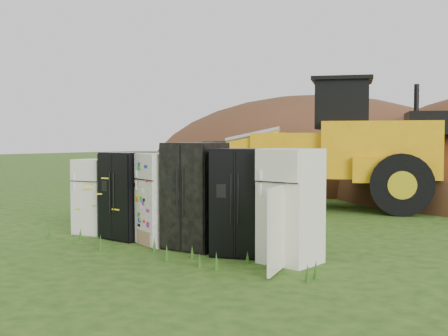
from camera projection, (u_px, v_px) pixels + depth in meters
The scene contains 10 objects.
ground at pixel (183, 247), 10.64m from camera, with size 120.00×120.00×0.00m, color #214512.
fridge_leftmost at pixel (95, 197), 12.04m from camera, with size 0.71×0.68×1.61m, color white, non-canonical shape.
fridge_black_side at pixel (127, 196), 11.46m from camera, with size 0.92×0.73×1.77m, color black, non-canonical shape.
fridge_sticker at pixel (161, 199), 10.87m from camera, with size 0.79×0.73×1.77m, color white, non-canonical shape.
fridge_dark_mid at pixel (195, 196), 10.41m from camera, with size 1.01×0.82×1.97m, color black, non-canonical shape.
fridge_black_right at pixel (241, 202), 9.84m from camera, with size 0.94×0.78×1.88m, color black, non-canonical shape.
fridge_open_door at pixel (291, 206), 9.19m from camera, with size 0.86×0.79×1.89m, color white, non-canonical shape.
wheel_loader at pixel (309, 143), 16.70m from camera, with size 7.87×3.19×3.81m, color #EBAB0F, non-canonical shape.
dirt_mound_left at pixel (309, 183), 25.70m from camera, with size 16.60×12.45×8.02m, color #4A2E18.
dirt_mound_back at pixel (444, 186), 24.49m from camera, with size 15.91×10.61×6.16m, color #4A2E18.
Camera 1 is at (6.81, -8.09, 2.05)m, focal length 45.00 mm.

